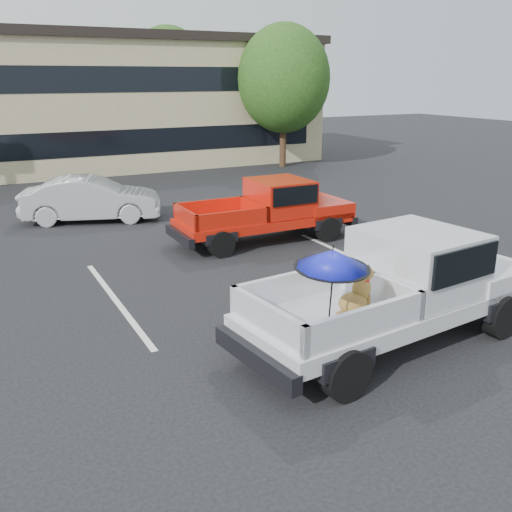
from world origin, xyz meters
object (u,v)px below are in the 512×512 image
object	(u,v)px
tree_right	(284,79)
silver_sedan	(91,199)
silver_pickup	(406,281)
red_pickup	(275,207)
tree_back	(169,75)

from	to	relation	value
tree_right	silver_sedan	size ratio (longest dim) A/B	1.62
silver_pickup	red_pickup	xyz separation A→B (m)	(1.11, 6.47, -0.14)
tree_right	silver_pickup	distance (m)	19.94
red_pickup	tree_back	bearing A→B (deg)	78.93
red_pickup	silver_sedan	size ratio (longest dim) A/B	1.21
tree_right	tree_back	world-z (taller)	tree_back
tree_back	red_pickup	size ratio (longest dim) A/B	1.41
tree_right	silver_sedan	world-z (taller)	tree_right
tree_right	tree_back	size ratio (longest dim) A/B	0.95
tree_right	silver_pickup	xyz separation A→B (m)	(-8.03, -17.98, -3.16)
red_pickup	silver_sedan	world-z (taller)	red_pickup
tree_back	silver_sedan	size ratio (longest dim) A/B	1.70
tree_right	red_pickup	xyz separation A→B (m)	(-6.93, -11.50, -3.30)
tree_right	silver_sedan	distance (m)	13.44
red_pickup	silver_sedan	xyz separation A→B (m)	(-4.00, 4.52, -0.22)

